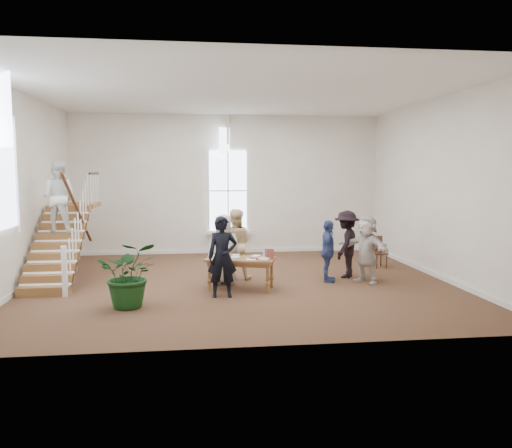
{
  "coord_description": "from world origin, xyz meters",
  "views": [
    {
      "loc": [
        -1.07,
        -11.84,
        2.67
      ],
      "look_at": [
        0.43,
        0.4,
        1.37
      ],
      "focal_mm": 35.0,
      "sensor_mm": 36.0,
      "label": 1
    }
  ],
  "objects": [
    {
      "name": "elderly_woman",
      "position": [
        -0.41,
        -0.12,
        0.84
      ],
      "size": [
        0.83,
        0.55,
        1.67
      ],
      "primitive_type": "imported",
      "rotation": [
        0.0,
        0.0,
        3.12
      ],
      "color": "beige",
      "rests_on": "ground"
    },
    {
      "name": "police_officer",
      "position": [
        -0.51,
        -1.37,
        0.87
      ],
      "size": [
        0.64,
        0.43,
        1.73
      ],
      "primitive_type": "imported",
      "rotation": [
        0.0,
        0.0,
        0.03
      ],
      "color": "black",
      "rests_on": "ground"
    },
    {
      "name": "room_shell",
      "position": [
        -0.0,
        4.39,
        0.4
      ],
      "size": [
        10.49,
        10.0,
        10.0
      ],
      "color": "beige",
      "rests_on": "ground"
    },
    {
      "name": "side_chair",
      "position": [
        3.99,
        1.43,
        0.48
      ],
      "size": [
        0.44,
        0.44,
        0.87
      ],
      "rotation": [
        0.0,
        0.0,
        0.17
      ],
      "color": "#321A0D",
      "rests_on": "ground"
    },
    {
      "name": "staircase",
      "position": [
        -4.34,
        0.75,
        1.62
      ],
      "size": [
        1.1,
        4.1,
        2.92
      ],
      "color": "brown",
      "rests_on": "ground"
    },
    {
      "name": "library_table",
      "position": [
        -0.05,
        -0.72,
        0.64
      ],
      "size": [
        1.69,
        1.2,
        0.78
      ],
      "rotation": [
        0.0,
        0.0,
        -0.31
      ],
      "color": "brown",
      "rests_on": "ground"
    },
    {
      "name": "person_yellow",
      "position": [
        -0.11,
        0.38,
        0.88
      ],
      "size": [
        0.93,
        0.77,
        1.75
      ],
      "primitive_type": "imported",
      "rotation": [
        0.0,
        0.0,
        3.01
      ],
      "color": "beige",
      "rests_on": "ground"
    },
    {
      "name": "woman_cluster_c",
      "position": [
        3.01,
        -0.4,
        0.82
      ],
      "size": [
        1.13,
        1.57,
        1.64
      ],
      "primitive_type": "imported",
      "rotation": [
        0.0,
        0.0,
        5.2
      ],
      "color": "beige",
      "rests_on": "ground"
    },
    {
      "name": "floor_plant",
      "position": [
        -2.36,
        -1.96,
        0.66
      ],
      "size": [
        1.27,
        1.13,
        1.32
      ],
      "primitive_type": "imported",
      "rotation": [
        0.0,
        0.0,
        0.09
      ],
      "color": "#113513",
      "rests_on": "ground"
    },
    {
      "name": "woman_cluster_a",
      "position": [
        2.11,
        -0.2,
        0.75
      ],
      "size": [
        0.63,
        0.95,
        1.51
      ],
      "primitive_type": "imported",
      "rotation": [
        0.0,
        0.0,
        1.25
      ],
      "color": "navy",
      "rests_on": "ground"
    },
    {
      "name": "woman_cluster_b",
      "position": [
        2.71,
        0.25,
        0.85
      ],
      "size": [
        1.12,
        1.26,
        1.7
      ],
      "primitive_type": "imported",
      "rotation": [
        0.0,
        0.0,
        4.15
      ],
      "color": "black",
      "rests_on": "ground"
    },
    {
      "name": "ground",
      "position": [
        0.0,
        0.0,
        0.0
      ],
      "size": [
        10.0,
        10.0,
        0.0
      ],
      "primitive_type": "plane",
      "color": "#44271A",
      "rests_on": "ground"
    }
  ]
}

